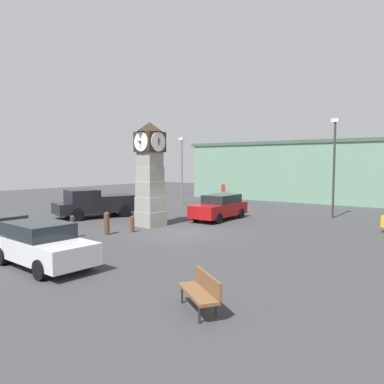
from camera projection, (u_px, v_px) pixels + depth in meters
ground_plane at (181, 232)px, 19.20m from camera, size 73.66×73.66×0.00m
clock_tower at (150, 174)px, 20.95m from camera, size 1.66×1.72×5.82m
bollard_near_tower at (42, 228)px, 17.29m from camera, size 0.26×0.26×1.08m
bollard_mid_row at (73, 226)px, 17.86m from camera, size 0.24×0.24×1.08m
bollard_far_row at (107, 223)px, 18.61m from camera, size 0.27×0.27×1.14m
bollard_end_row at (132, 224)px, 19.29m from camera, size 0.21×0.21×0.86m
car_by_building at (42, 244)px, 12.89m from camera, size 4.32×1.90×1.51m
car_silver_hatch at (220, 207)px, 23.55m from camera, size 2.09×4.50×1.57m
pickup_truck at (96, 203)px, 24.54m from camera, size 3.39×5.57×1.85m
bench at (201, 290)px, 8.98m from camera, size 1.65×1.27×0.90m
pedestrian_near_bench at (223, 190)px, 36.94m from camera, size 0.47×0.42×1.60m
street_lamp_near_road at (182, 165)px, 32.06m from camera, size 0.50×0.24×5.74m
street_lamp_far_side at (334, 161)px, 23.98m from camera, size 0.50×0.24×6.40m
warehouse_blue_far at (293, 171)px, 36.88m from camera, size 20.26×8.58×5.58m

